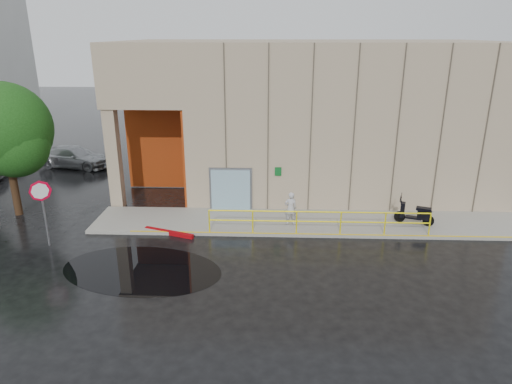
% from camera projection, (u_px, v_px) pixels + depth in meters
% --- Properties ---
extents(ground, '(120.00, 120.00, 0.00)m').
position_uv_depth(ground, '(212.00, 270.00, 17.09)').
color(ground, black).
rests_on(ground, ground).
extents(sidewalk, '(20.00, 3.00, 0.15)m').
position_uv_depth(sidewalk, '(310.00, 223.00, 21.16)').
color(sidewalk, gray).
rests_on(sidewalk, ground).
extents(building, '(20.00, 10.17, 8.00)m').
position_uv_depth(building, '(324.00, 111.00, 25.87)').
color(building, tan).
rests_on(building, ground).
extents(guardrail, '(9.56, 0.06, 1.03)m').
position_uv_depth(guardrail, '(319.00, 222.00, 19.68)').
color(guardrail, '#FFEC0D').
rests_on(guardrail, sidewalk).
extents(person, '(0.61, 0.45, 1.53)m').
position_uv_depth(person, '(291.00, 208.00, 20.56)').
color(person, silver).
rests_on(person, sidewalk).
extents(scooter, '(1.79, 1.12, 1.35)m').
position_uv_depth(scooter, '(416.00, 208.00, 20.58)').
color(scooter, black).
rests_on(scooter, sidewalk).
extents(stop_sign, '(0.75, 0.47, 2.85)m').
position_uv_depth(stop_sign, '(42.00, 199.00, 18.38)').
color(stop_sign, slate).
rests_on(stop_sign, ground).
extents(red_curb, '(2.32, 0.99, 0.18)m').
position_uv_depth(red_curb, '(169.00, 233.00, 20.06)').
color(red_curb, '#96050A').
rests_on(red_curb, ground).
extents(puddle, '(6.67, 4.74, 0.01)m').
position_uv_depth(puddle, '(142.00, 270.00, 17.11)').
color(puddle, black).
rests_on(puddle, ground).
extents(car_c, '(5.05, 2.76, 1.39)m').
position_uv_depth(car_c, '(74.00, 157.00, 29.94)').
color(car_c, '#999B9F').
rests_on(car_c, ground).
extents(tree_near, '(4.32, 4.32, 6.38)m').
position_uv_depth(tree_near, '(7.00, 133.00, 20.91)').
color(tree_near, black).
rests_on(tree_near, ground).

